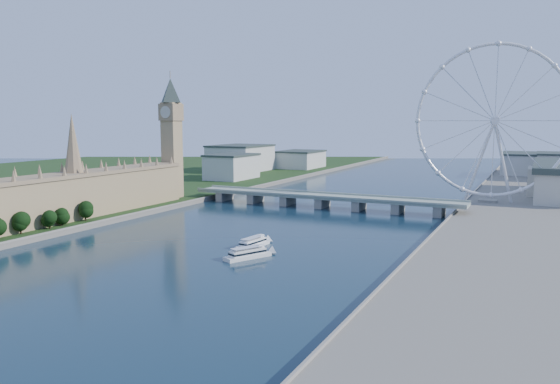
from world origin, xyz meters
The scene contains 7 objects.
parliament_range centered at (-128.00, 170.00, 18.48)m, with size 24.00×200.00×70.00m.
big_ben centered at (-128.00, 278.00, 66.57)m, with size 20.02×20.02×110.00m.
westminster_bridge centered at (0.00, 300.00, 6.63)m, with size 220.00×22.00×9.50m.
london_eye centered at (119.98, 355.08, 67.52)m, with size 113.60×39.12×124.30m.
city_skyline centered at (39.22, 560.08, 16.96)m, with size 505.00×280.00×32.00m.
tour_boat_near centered at (15.95, 155.70, 0.00)m, with size 6.68×26.34×5.79m, color white, non-canonical shape.
tour_boat_far centered at (25.31, 132.88, 0.00)m, with size 7.09×27.84×6.13m, color silver, non-canonical shape.
Camera 1 is at (154.23, -98.11, 67.48)m, focal length 35.00 mm.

